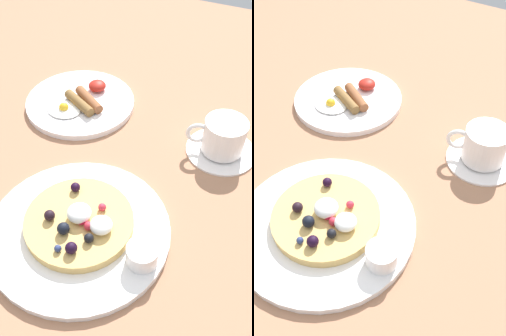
# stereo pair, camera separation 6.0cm
# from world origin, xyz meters

# --- Properties ---
(ground_plane) EXTENTS (1.79, 1.58, 0.03)m
(ground_plane) POSITION_xyz_m (0.00, 0.00, -0.01)
(ground_plane) COLOR #A06E50
(pancake_plate) EXTENTS (0.29, 0.29, 0.01)m
(pancake_plate) POSITION_xyz_m (0.02, -0.13, 0.01)
(pancake_plate) COLOR white
(pancake_plate) RESTS_ON ground_plane
(pancake_with_berries) EXTENTS (0.17, 0.17, 0.04)m
(pancake_with_berries) POSITION_xyz_m (0.02, -0.12, 0.02)
(pancake_with_berries) COLOR tan
(pancake_with_berries) RESTS_ON pancake_plate
(syrup_ramekin) EXTENTS (0.05, 0.05, 0.03)m
(syrup_ramekin) POSITION_xyz_m (0.13, -0.14, 0.03)
(syrup_ramekin) COLOR white
(syrup_ramekin) RESTS_ON pancake_plate
(breakfast_plate) EXTENTS (0.23, 0.23, 0.01)m
(breakfast_plate) POSITION_xyz_m (-0.14, 0.17, 0.01)
(breakfast_plate) COLOR white
(breakfast_plate) RESTS_ON ground_plane
(fried_breakfast) EXTENTS (0.11, 0.14, 0.02)m
(fried_breakfast) POSITION_xyz_m (-0.13, 0.16, 0.02)
(fried_breakfast) COLOR brown
(fried_breakfast) RESTS_ON breakfast_plate
(coffee_saucer) EXTENTS (0.13, 0.13, 0.01)m
(coffee_saucer) POSITION_xyz_m (0.17, 0.15, 0.00)
(coffee_saucer) COLOR white
(coffee_saucer) RESTS_ON ground_plane
(coffee_cup) EXTENTS (0.11, 0.08, 0.06)m
(coffee_cup) POSITION_xyz_m (0.17, 0.15, 0.04)
(coffee_cup) COLOR white
(coffee_cup) RESTS_ON coffee_saucer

